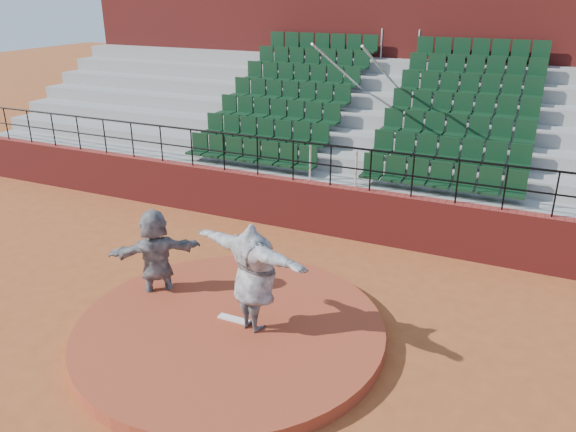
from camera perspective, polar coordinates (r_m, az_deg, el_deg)
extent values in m
plane|color=#A14E24|center=(10.35, -5.88, -12.01)|extent=(90.00, 90.00, 0.00)
cylinder|color=#A13E24|center=(10.28, -5.91, -11.43)|extent=(5.50, 5.50, 0.25)
cube|color=white|center=(10.31, -5.51, -10.37)|extent=(0.60, 0.15, 0.03)
cube|color=maroon|center=(14.08, 4.22, 0.65)|extent=(24.00, 0.30, 1.30)
cylinder|color=black|center=(13.56, 4.42, 7.16)|extent=(24.00, 0.05, 0.05)
cylinder|color=black|center=(13.70, 4.36, 5.14)|extent=(24.00, 0.04, 0.04)
cylinder|color=black|center=(20.18, -26.71, 8.38)|extent=(0.04, 0.04, 1.00)
cylinder|color=black|center=(19.42, -24.80, 8.25)|extent=(0.04, 0.04, 1.00)
cylinder|color=black|center=(18.69, -22.75, 8.09)|extent=(0.04, 0.04, 1.00)
cylinder|color=black|center=(17.98, -20.52, 7.91)|extent=(0.04, 0.04, 1.00)
cylinder|color=black|center=(17.30, -18.12, 7.70)|extent=(0.04, 0.04, 1.00)
cylinder|color=black|center=(16.66, -15.54, 7.46)|extent=(0.04, 0.04, 1.00)
cylinder|color=black|center=(16.05, -12.75, 7.18)|extent=(0.04, 0.04, 1.00)
cylinder|color=black|center=(15.48, -9.76, 6.87)|extent=(0.04, 0.04, 1.00)
cylinder|color=black|center=(14.95, -6.55, 6.51)|extent=(0.04, 0.04, 1.00)
cylinder|color=black|center=(14.48, -3.12, 6.10)|extent=(0.04, 0.04, 1.00)
cylinder|color=black|center=(14.06, 0.52, 5.64)|extent=(0.04, 0.04, 1.00)
cylinder|color=black|center=(13.70, 4.36, 5.14)|extent=(0.04, 0.04, 1.00)
cylinder|color=black|center=(13.41, 8.37, 4.58)|extent=(0.04, 0.04, 1.00)
cylinder|color=black|center=(13.18, 12.54, 3.98)|extent=(0.04, 0.04, 1.00)
cylinder|color=black|center=(13.03, 16.83, 3.34)|extent=(0.04, 0.04, 1.00)
cylinder|color=black|center=(12.96, 21.18, 2.67)|extent=(0.04, 0.04, 1.00)
cylinder|color=black|center=(12.96, 25.55, 1.97)|extent=(0.04, 0.04, 1.00)
cube|color=gray|center=(14.58, 5.02, 1.41)|extent=(24.00, 0.85, 1.30)
cube|color=black|center=(15.25, -3.85, 6.37)|extent=(3.85, 0.48, 0.72)
cube|color=black|center=(13.69, 15.18, 3.78)|extent=(3.85, 0.48, 0.72)
cube|color=gray|center=(15.27, 6.12, 3.13)|extent=(24.00, 0.85, 1.70)
cube|color=black|center=(15.88, -2.43, 8.52)|extent=(3.85, 0.48, 0.72)
cube|color=black|center=(14.38, 15.95, 6.25)|extent=(3.85, 0.48, 0.72)
cube|color=gray|center=(15.98, 7.14, 4.70)|extent=(24.00, 0.85, 2.10)
cube|color=black|center=(16.53, -1.11, 10.50)|extent=(3.85, 0.48, 0.72)
cube|color=black|center=(15.11, 16.65, 8.48)|extent=(3.85, 0.48, 0.72)
cube|color=gray|center=(16.71, 8.07, 6.14)|extent=(24.00, 0.85, 2.50)
cube|color=black|center=(17.22, 0.13, 12.33)|extent=(3.85, 0.48, 0.72)
cube|color=black|center=(15.85, 17.30, 10.50)|extent=(3.85, 0.48, 0.72)
cube|color=gray|center=(17.45, 8.93, 7.45)|extent=(24.00, 0.85, 2.90)
cube|color=black|center=(17.92, 1.29, 14.00)|extent=(3.85, 0.48, 0.72)
cube|color=black|center=(16.62, 17.89, 12.34)|extent=(3.85, 0.48, 0.72)
cube|color=gray|center=(18.20, 9.72, 8.66)|extent=(24.00, 0.85, 3.30)
cube|color=black|center=(18.65, 2.37, 15.55)|extent=(3.85, 0.48, 0.72)
cube|color=black|center=(17.40, 18.44, 14.01)|extent=(3.85, 0.48, 0.72)
cube|color=gray|center=(18.96, 10.45, 9.77)|extent=(24.00, 0.85, 3.70)
cube|color=black|center=(19.40, 3.39, 16.97)|extent=(3.85, 0.48, 0.72)
cube|color=black|center=(18.19, 18.95, 15.54)|extent=(3.85, 0.48, 0.72)
cylinder|color=silver|center=(16.43, 6.42, 13.63)|extent=(0.06, 5.97, 2.46)
cylinder|color=silver|center=(16.10, 10.58, 13.23)|extent=(0.06, 5.97, 2.46)
cube|color=maroon|center=(20.54, 12.21, 15.39)|extent=(24.00, 3.00, 7.10)
imported|color=black|center=(9.58, -3.49, -6.22)|extent=(2.54, 1.31, 1.99)
imported|color=black|center=(11.22, -13.27, -3.98)|extent=(1.72, 1.60, 1.92)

